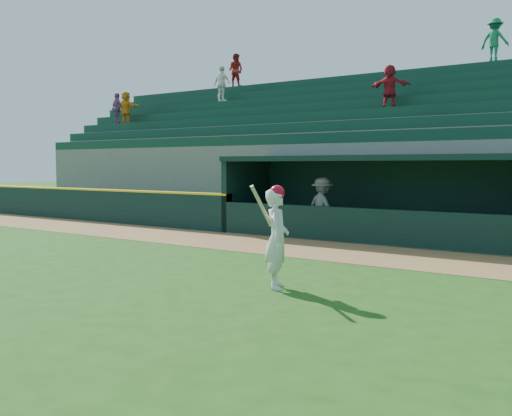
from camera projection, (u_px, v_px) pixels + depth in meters
name	position (u px, v px, depth m)	size (l,w,h in m)	color
ground	(207.00, 283.00, 10.54)	(120.00, 120.00, 0.00)	#204C13
warning_track	(330.00, 251.00, 14.55)	(40.00, 3.00, 0.01)	olive
field_wall_left	(76.00, 205.00, 22.83)	(15.50, 0.30, 1.20)	black
wall_stripe_left	(75.00, 189.00, 22.78)	(15.50, 0.32, 0.06)	yellow
dugout_player_inside	(322.00, 207.00, 17.48)	(1.17, 0.67, 1.81)	#9A9995
dugout	(378.00, 193.00, 16.99)	(9.40, 2.80, 2.46)	slate
stands	(428.00, 159.00, 20.65)	(34.50, 6.25, 7.58)	slate
batter_at_plate	(277.00, 237.00, 10.06)	(0.69, 0.86, 1.85)	silver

